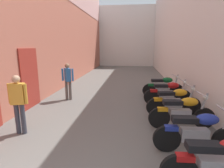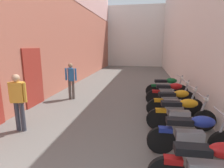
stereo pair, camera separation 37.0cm
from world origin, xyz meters
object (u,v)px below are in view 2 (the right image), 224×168
motorcycle_fifth (175,102)px  pedestrian_further_down (71,78)px  motorcycle_third (193,134)px  motorcycle_seventh (167,87)px  motorcycle_second (211,167)px  motorcycle_fourth (181,113)px  motorcycle_sixth (171,93)px  pedestrian_mid_alley (18,99)px

motorcycle_fifth → pedestrian_further_down: 4.35m
motorcycle_third → motorcycle_seventh: size_ratio=1.00×
motorcycle_second → motorcycle_third: (-0.00, 1.04, 0.00)m
motorcycle_fourth → motorcycle_seventh: size_ratio=1.00×
motorcycle_sixth → motorcycle_seventh: bearing=90.0°
motorcycle_second → motorcycle_sixth: same height
motorcycle_fifth → pedestrian_further_down: size_ratio=1.17×
motorcycle_second → motorcycle_seventh: (-0.00, 5.44, 0.00)m
motorcycle_fifth → motorcycle_sixth: size_ratio=0.99×
motorcycle_third → motorcycle_fourth: same height
motorcycle_third → pedestrian_mid_alley: (-4.31, 0.40, 0.42)m
motorcycle_third → motorcycle_fourth: (-0.00, 1.19, 0.00)m
motorcycle_second → motorcycle_seventh: 5.44m
motorcycle_seventh → motorcycle_sixth: bearing=-90.0°
motorcycle_fifth → motorcycle_sixth: same height
pedestrian_mid_alley → motorcycle_third: bearing=-5.3°
motorcycle_third → motorcycle_fourth: size_ratio=1.00×
motorcycle_sixth → pedestrian_further_down: pedestrian_further_down is taller
motorcycle_fifth → pedestrian_further_down: (-4.12, 1.31, 0.42)m
motorcycle_fourth → pedestrian_further_down: 4.74m
motorcycle_second → pedestrian_further_down: (-4.12, 4.54, 0.42)m
motorcycle_sixth → motorcycle_third: bearing=-90.0°
motorcycle_sixth → motorcycle_seventh: 1.11m
motorcycle_fifth → motorcycle_seventh: size_ratio=0.99×
motorcycle_third → pedestrian_mid_alley: pedestrian_mid_alley is taller
motorcycle_sixth → motorcycle_seventh: same height
motorcycle_third → pedestrian_further_down: 5.42m
motorcycle_seventh → pedestrian_further_down: (-4.12, -0.90, 0.42)m
motorcycle_fifth → motorcycle_seventh: 2.22m
motorcycle_fourth → pedestrian_mid_alley: bearing=-169.6°
pedestrian_mid_alley → motorcycle_sixth: bearing=33.9°
motorcycle_second → pedestrian_further_down: size_ratio=1.18×
motorcycle_second → motorcycle_third: 1.04m
motorcycle_fifth → pedestrian_mid_alley: size_ratio=1.17×
motorcycle_fifth → pedestrian_further_down: bearing=162.3°
motorcycle_fourth → motorcycle_seventh: bearing=90.0°
motorcycle_third → motorcycle_fifth: same height
motorcycle_fourth → motorcycle_seventh: same height
motorcycle_second → motorcycle_fourth: bearing=90.0°
motorcycle_second → motorcycle_fifth: 3.22m
motorcycle_fifth → motorcycle_sixth: 1.11m
pedestrian_mid_alley → motorcycle_second: bearing=-18.5°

